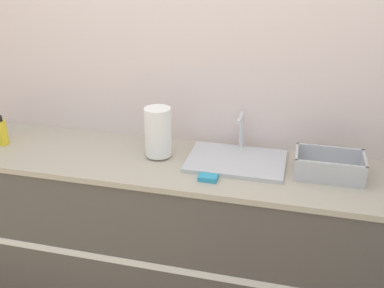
{
  "coord_description": "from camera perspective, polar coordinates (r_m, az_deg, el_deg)",
  "views": [
    {
      "loc": [
        0.64,
        -1.72,
        1.95
      ],
      "look_at": [
        0.14,
        0.25,
        1.03
      ],
      "focal_mm": 42.0,
      "sensor_mm": 36.0,
      "label": 1
    }
  ],
  "objects": [
    {
      "name": "dish_rack",
      "position": [
        2.27,
        16.98,
        -2.92
      ],
      "size": [
        0.33,
        0.2,
        0.11
      ],
      "color": "#B7BABF",
      "rests_on": "counter_cabinet"
    },
    {
      "name": "counter_cabinet",
      "position": [
        2.57,
        -2.96,
        -11.2
      ],
      "size": [
        2.41,
        0.57,
        0.91
      ],
      "color": "#514C47",
      "rests_on": "ground_plane"
    },
    {
      "name": "sink",
      "position": [
        2.32,
        5.66,
        -1.93
      ],
      "size": [
        0.5,
        0.35,
        0.23
      ],
      "color": "silver",
      "rests_on": "counter_cabinet"
    },
    {
      "name": "wall_back",
      "position": [
        2.47,
        -1.3,
        9.1
      ],
      "size": [
        4.79,
        0.06,
        2.6
      ],
      "color": "silver",
      "rests_on": "ground_plane"
    },
    {
      "name": "bottle_yellow",
      "position": [
        2.71,
        -23.08,
        1.44
      ],
      "size": [
        0.07,
        0.07,
        0.17
      ],
      "color": "yellow",
      "rests_on": "counter_cabinet"
    },
    {
      "name": "paper_towel_roll",
      "position": [
        2.33,
        -4.33,
        1.49
      ],
      "size": [
        0.14,
        0.14,
        0.27
      ],
      "color": "#4C4C51",
      "rests_on": "counter_cabinet"
    },
    {
      "name": "sponge",
      "position": [
        2.14,
        2.05,
        -4.3
      ],
      "size": [
        0.09,
        0.06,
        0.02
      ],
      "color": "#3399BF",
      "rests_on": "counter_cabinet"
    }
  ]
}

